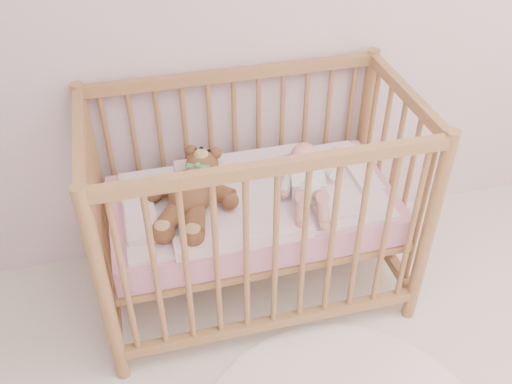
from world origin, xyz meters
name	(u,v)px	position (x,y,z in m)	size (l,w,h in m)	color
crib	(253,207)	(-0.45, 1.60, 0.50)	(1.36, 0.76, 1.00)	#9D7242
mattress	(253,209)	(-0.45, 1.60, 0.49)	(1.22, 0.62, 0.13)	pink
blanket	(253,196)	(-0.45, 1.60, 0.56)	(1.10, 0.58, 0.06)	#EDA3B7
baby	(307,177)	(-0.21, 1.58, 0.64)	(0.26, 0.54, 0.13)	silver
teddy_bear	(191,193)	(-0.71, 1.58, 0.65)	(0.41, 0.58, 0.16)	brown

